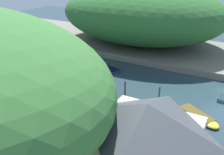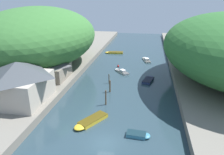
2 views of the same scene
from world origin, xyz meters
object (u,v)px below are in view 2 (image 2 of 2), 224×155
object	(u,v)px
waterfront_building	(18,81)
boat_red_skiff	(90,122)
boat_far_right_bank	(139,135)
boat_yellow_tender	(146,60)
boat_white_cruiser	(121,71)
boat_mid_channel	(149,80)
person_on_quay	(34,104)
boat_navy_launch	(114,52)
channel_buoy_near	(118,66)
boathouse_shed	(55,69)

from	to	relation	value
waterfront_building	boat_red_skiff	world-z (taller)	waterfront_building
boat_red_skiff	boat_far_right_bank	size ratio (longest dim) A/B	1.82
boat_yellow_tender	boat_white_cruiser	size ratio (longest dim) A/B	1.25
waterfront_building	boat_mid_channel	xyz separation A→B (m)	(22.76, 17.50, -4.90)
boat_red_skiff	boat_far_right_bank	world-z (taller)	boat_red_skiff
boat_white_cruiser	person_on_quay	bearing A→B (deg)	-154.51
waterfront_building	boat_yellow_tender	size ratio (longest dim) A/B	1.58
boat_mid_channel	boat_white_cruiser	distance (m)	8.79
boat_yellow_tender	person_on_quay	distance (m)	41.57
boat_yellow_tender	boat_white_cruiser	world-z (taller)	boat_yellow_tender
boat_mid_channel	boat_white_cruiser	world-z (taller)	boat_white_cruiser
boat_mid_channel	boat_navy_launch	bearing A→B (deg)	131.89
waterfront_building	boat_white_cruiser	size ratio (longest dim) A/B	1.97
boat_red_skiff	channel_buoy_near	size ratio (longest dim) A/B	7.69
boathouse_shed	boat_red_skiff	distance (m)	19.58
boat_navy_launch	person_on_quay	distance (m)	45.43
boat_yellow_tender	boat_red_skiff	distance (m)	38.99
boat_far_right_bank	person_on_quay	xyz separation A→B (m)	(-17.66, 2.77, 2.09)
boat_red_skiff	boathouse_shed	bearing A→B (deg)	-19.95
channel_buoy_near	waterfront_building	bearing A→B (deg)	-117.48
waterfront_building	boat_navy_launch	bearing A→B (deg)	76.68
boat_white_cruiser	person_on_quay	world-z (taller)	person_on_quay
boathouse_shed	boat_far_right_bank	distance (m)	26.69
boat_mid_channel	boat_red_skiff	distance (m)	22.59
boat_mid_channel	boat_navy_launch	size ratio (longest dim) A/B	0.85
boat_white_cruiser	boat_navy_launch	xyz separation A→B (m)	(-5.40, 20.06, -0.04)
waterfront_building	person_on_quay	distance (m)	5.51
person_on_quay	channel_buoy_near	bearing A→B (deg)	-29.30
boat_white_cruiser	boat_red_skiff	distance (m)	25.58
boat_far_right_bank	channel_buoy_near	world-z (taller)	channel_buoy_near
boat_white_cruiser	channel_buoy_near	bearing A→B (deg)	68.76
boat_white_cruiser	boat_far_right_bank	world-z (taller)	boat_white_cruiser
waterfront_building	boathouse_shed	size ratio (longest dim) A/B	1.23
boat_navy_launch	person_on_quay	bearing A→B (deg)	166.97
boat_yellow_tender	person_on_quay	world-z (taller)	person_on_quay
boat_far_right_bank	boat_white_cruiser	bearing A→B (deg)	-163.31
boat_white_cruiser	waterfront_building	bearing A→B (deg)	-164.44
waterfront_building	boat_red_skiff	bearing A→B (deg)	-13.03
waterfront_building	channel_buoy_near	world-z (taller)	waterfront_building
boat_white_cruiser	boat_far_right_bank	bearing A→B (deg)	-117.19
boat_navy_launch	boat_far_right_bank	bearing A→B (deg)	-171.70
boat_far_right_bank	boat_navy_launch	bearing A→B (deg)	-162.28
channel_buoy_near	boat_far_right_bank	bearing A→B (deg)	-76.52
boat_white_cruiser	person_on_quay	distance (m)	27.51
boat_yellow_tender	channel_buoy_near	size ratio (longest dim) A/B	7.83
waterfront_building	channel_buoy_near	xyz separation A→B (m)	(13.94, 26.81, -4.85)
waterfront_building	boat_navy_launch	world-z (taller)	waterfront_building
waterfront_building	channel_buoy_near	size ratio (longest dim) A/B	12.36
boat_yellow_tender	boat_mid_channel	bearing A→B (deg)	-101.52
boat_navy_launch	person_on_quay	xyz separation A→B (m)	(-6.06, -44.98, 2.11)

